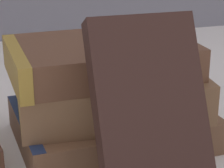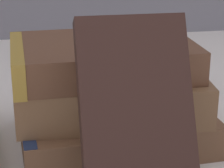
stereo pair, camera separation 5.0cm
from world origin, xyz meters
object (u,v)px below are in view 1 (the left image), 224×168
(book_flat_middle, at_px, (104,91))
(book_leaning_front, at_px, (152,124))
(book_flat_bottom, at_px, (106,125))
(reading_glasses, at_px, (54,87))
(book_flat_top, at_px, (95,58))
(pocket_watch, at_px, (136,43))

(book_flat_middle, bearing_deg, book_leaning_front, -84.09)
(book_flat_bottom, relative_size, reading_glasses, 1.88)
(book_flat_top, distance_m, reading_glasses, 0.19)
(book_flat_bottom, relative_size, pocket_watch, 4.10)
(book_flat_middle, height_order, book_leaning_front, book_leaning_front)
(book_flat_bottom, bearing_deg, book_flat_middle, 143.04)
(book_flat_middle, bearing_deg, book_flat_bottom, -29.70)
(book_flat_bottom, bearing_deg, book_leaning_front, -92.34)
(book_flat_middle, xyz_separation_m, pocket_watch, (0.03, -0.02, 0.06))
(book_flat_top, relative_size, reading_glasses, 1.70)
(book_flat_middle, relative_size, book_leaning_front, 1.24)
(book_leaning_front, height_order, pocket_watch, book_leaning_front)
(book_flat_top, xyz_separation_m, pocket_watch, (0.03, -0.02, 0.02))
(book_flat_middle, xyz_separation_m, book_flat_top, (-0.01, -0.00, 0.04))
(book_flat_middle, distance_m, reading_glasses, 0.18)
(book_flat_top, height_order, book_leaning_front, book_leaning_front)
(book_flat_middle, relative_size, book_flat_top, 1.04)
(book_leaning_front, height_order, reading_glasses, book_leaning_front)
(book_flat_top, bearing_deg, reading_glasses, 93.68)
(book_leaning_front, relative_size, pocket_watch, 3.11)
(pocket_watch, bearing_deg, reading_glasses, 105.33)
(book_flat_bottom, xyz_separation_m, book_leaning_front, (0.00, -0.12, 0.05))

